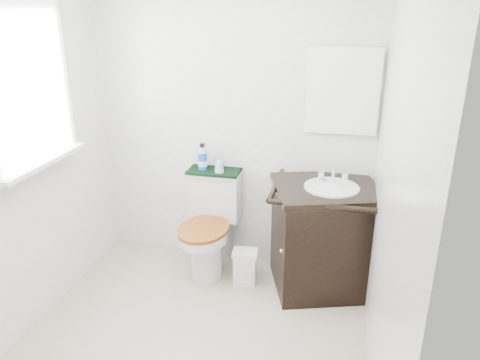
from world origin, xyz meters
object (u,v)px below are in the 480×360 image
at_px(toilet, 211,229).
at_px(trash_bin, 245,266).
at_px(vanity, 324,235).
at_px(mouthwash_bottle, 203,158).
at_px(cup, 219,167).

bearing_deg(toilet, trash_bin, -27.81).
bearing_deg(vanity, mouthwash_bottle, 169.13).
relative_size(toilet, vanity, 0.85).
xyz_separation_m(vanity, cup, (-0.84, 0.15, 0.41)).
bearing_deg(cup, mouthwash_bottle, 165.75).
bearing_deg(cup, vanity, -10.28).
relative_size(trash_bin, cup, 3.03).
height_order(toilet, mouthwash_bottle, mouthwash_bottle).
distance_m(vanity, trash_bin, 0.66).
xyz_separation_m(toilet, cup, (0.05, 0.09, 0.50)).
distance_m(toilet, trash_bin, 0.42).
xyz_separation_m(trash_bin, cup, (-0.27, 0.26, 0.71)).
xyz_separation_m(toilet, mouthwash_bottle, (-0.09, 0.13, 0.55)).
relative_size(trash_bin, mouthwash_bottle, 1.30).
bearing_deg(trash_bin, mouthwash_bottle, 144.54).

